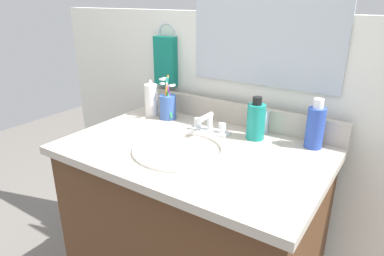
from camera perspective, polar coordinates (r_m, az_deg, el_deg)
vanity_cabinet at (r=1.45m, az=0.25°, el=-19.42°), size 0.88×0.55×0.83m
countertop at (r=1.21m, az=0.28°, el=-3.80°), size 0.92×0.60×0.03m
backsplash at (r=1.42m, az=6.68°, el=2.49°), size 0.92×0.02×0.09m
back_wall at (r=1.57m, az=7.33°, el=-5.74°), size 2.02×0.04×1.30m
mirror_panel at (r=1.34m, az=12.27°, el=18.71°), size 0.60×0.01×0.56m
towel_ring at (r=1.58m, az=-4.16°, el=15.42°), size 0.10×0.01×0.10m
hand_towel at (r=1.58m, az=-4.45°, el=11.03°), size 0.11×0.04×0.22m
sink_basin at (r=1.19m, az=-2.01°, el=-5.03°), size 0.33×0.33×0.11m
faucet at (r=1.32m, az=2.85°, el=0.32°), size 0.16×0.10×0.08m
bottle_shampoo_blue at (r=1.25m, az=19.88°, el=0.24°), size 0.06×0.06×0.18m
bottle_lotion_white at (r=1.51m, az=-6.82°, el=4.76°), size 0.06×0.06×0.16m
bottle_mouthwash_teal at (r=1.27m, az=10.61°, el=1.20°), size 0.07×0.07×0.16m
bottle_gel_clear at (r=1.35m, az=11.65°, el=1.13°), size 0.05×0.05×0.10m
cup_blue_plastic at (r=1.47m, az=-4.06°, el=3.71°), size 0.08×0.08×0.19m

